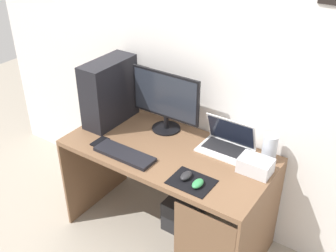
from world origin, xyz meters
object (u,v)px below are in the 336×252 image
object	(u,v)px
speaker	(270,148)
projector	(255,166)
subwoofer	(184,213)
pc_tower	(109,92)
keyboard	(124,154)
monitor	(165,100)
mouse_left	(186,176)
mouse_right	(198,184)
laptop	(227,144)
cell_phone	(100,142)

from	to	relation	value
speaker	projector	size ratio (longest dim) A/B	0.93
speaker	subwoofer	bearing A→B (deg)	-166.80
pc_tower	keyboard	distance (m)	0.54
monitor	keyboard	size ratio (longest dim) A/B	1.28
projector	mouse_left	distance (m)	0.43
pc_tower	subwoofer	distance (m)	1.07
speaker	mouse_right	distance (m)	0.54
pc_tower	monitor	bearing A→B (deg)	15.81
projector	speaker	bearing A→B (deg)	82.87
monitor	subwoofer	size ratio (longest dim) A/B	2.12
keyboard	monitor	bearing A→B (deg)	85.67
laptop	speaker	xyz separation A→B (m)	(0.28, 0.03, 0.05)
speaker	mouse_right	size ratio (longest dim) A/B	1.94
projector	subwoofer	xyz separation A→B (m)	(-0.52, 0.03, -0.68)
monitor	keyboard	world-z (taller)	monitor
mouse_left	subwoofer	xyz separation A→B (m)	(-0.21, 0.33, -0.66)
monitor	subwoofer	distance (m)	0.90
projector	subwoofer	distance (m)	0.86
projector	keyboard	xyz separation A→B (m)	(-0.77, -0.31, -0.04)
pc_tower	speaker	size ratio (longest dim) A/B	2.54
keyboard	cell_phone	world-z (taller)	keyboard
keyboard	projector	bearing A→B (deg)	22.09
cell_phone	monitor	bearing A→B (deg)	55.36
laptop	speaker	size ratio (longest dim) A/B	1.85
laptop	cell_phone	size ratio (longest dim) A/B	2.65
speaker	subwoofer	distance (m)	0.91
keyboard	subwoofer	world-z (taller)	keyboard
keyboard	mouse_right	bearing A→B (deg)	-0.52
monitor	speaker	bearing A→B (deg)	3.65
pc_tower	mouse_right	xyz separation A→B (m)	(0.93, -0.31, -0.21)
laptop	cell_phone	distance (m)	0.86
pc_tower	laptop	bearing A→B (deg)	8.40
projector	subwoofer	world-z (taller)	projector
monitor	mouse_left	size ratio (longest dim) A/B	5.58
pc_tower	speaker	world-z (taller)	pc_tower
speaker	projector	xyz separation A→B (m)	(-0.02, -0.16, -0.05)
mouse_right	subwoofer	xyz separation A→B (m)	(-0.30, 0.35, -0.66)
projector	cell_phone	bearing A→B (deg)	-164.34
cell_phone	subwoofer	size ratio (longest dim) A/B	0.51
laptop	subwoofer	world-z (taller)	laptop
mouse_right	speaker	bearing A→B (deg)	63.56
pc_tower	mouse_right	bearing A→B (deg)	-18.60
monitor	keyboard	bearing A→B (deg)	-94.33
pc_tower	cell_phone	xyz separation A→B (m)	(0.14, -0.28, -0.23)
speaker	projector	distance (m)	0.17
mouse_left	speaker	bearing A→B (deg)	53.71
pc_tower	mouse_left	size ratio (longest dim) A/B	4.93
laptop	mouse_left	bearing A→B (deg)	-97.67
monitor	mouse_right	size ratio (longest dim) A/B	5.58
subwoofer	keyboard	bearing A→B (deg)	-125.92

